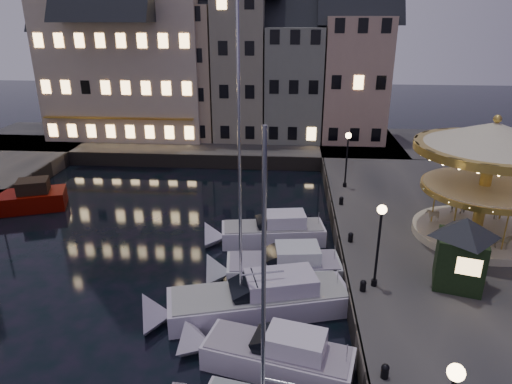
# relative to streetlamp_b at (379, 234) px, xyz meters

# --- Properties ---
(ground) EXTENTS (160.00, 160.00, 0.00)m
(ground) POSITION_rel_streetlamp_b_xyz_m (-7.20, -1.00, -4.02)
(ground) COLOR black
(ground) RESTS_ON ground
(quay_east) EXTENTS (16.00, 56.00, 1.30)m
(quay_east) POSITION_rel_streetlamp_b_xyz_m (6.80, 5.00, -3.37)
(quay_east) COLOR #474442
(quay_east) RESTS_ON ground
(quay_north) EXTENTS (44.00, 12.00, 1.30)m
(quay_north) POSITION_rel_streetlamp_b_xyz_m (-15.20, 27.00, -3.37)
(quay_north) COLOR #474442
(quay_north) RESTS_ON ground
(quaywall_e) EXTENTS (0.15, 44.00, 1.30)m
(quaywall_e) POSITION_rel_streetlamp_b_xyz_m (-1.20, 5.00, -3.37)
(quaywall_e) COLOR #47423A
(quaywall_e) RESTS_ON ground
(quaywall_n) EXTENTS (48.00, 0.15, 1.30)m
(quaywall_n) POSITION_rel_streetlamp_b_xyz_m (-13.20, 21.00, -3.37)
(quaywall_n) COLOR #47423A
(quaywall_n) RESTS_ON ground
(streetlamp_b) EXTENTS (0.44, 0.44, 4.17)m
(streetlamp_b) POSITION_rel_streetlamp_b_xyz_m (0.00, 0.00, 0.00)
(streetlamp_b) COLOR black
(streetlamp_b) RESTS_ON quay_east
(streetlamp_c) EXTENTS (0.44, 0.44, 4.17)m
(streetlamp_c) POSITION_rel_streetlamp_b_xyz_m (0.00, 13.50, 0.00)
(streetlamp_c) COLOR black
(streetlamp_c) RESTS_ON quay_east
(bollard_a) EXTENTS (0.30, 0.30, 0.57)m
(bollard_a) POSITION_rel_streetlamp_b_xyz_m (-0.60, -6.00, -2.41)
(bollard_a) COLOR black
(bollard_a) RESTS_ON quay_east
(bollard_b) EXTENTS (0.30, 0.30, 0.57)m
(bollard_b) POSITION_rel_streetlamp_b_xyz_m (-0.60, -0.50, -2.41)
(bollard_b) COLOR black
(bollard_b) RESTS_ON quay_east
(bollard_c) EXTENTS (0.30, 0.30, 0.57)m
(bollard_c) POSITION_rel_streetlamp_b_xyz_m (-0.60, 4.50, -2.41)
(bollard_c) COLOR black
(bollard_c) RESTS_ON quay_east
(bollard_d) EXTENTS (0.30, 0.30, 0.57)m
(bollard_d) POSITION_rel_streetlamp_b_xyz_m (-0.60, 10.00, -2.41)
(bollard_d) COLOR black
(bollard_d) RESTS_ON quay_east
(townhouse_na) EXTENTS (5.50, 8.00, 12.80)m
(townhouse_na) POSITION_rel_streetlamp_b_xyz_m (-26.70, 29.00, 3.76)
(townhouse_na) COLOR tan
(townhouse_na) RESTS_ON quay_north
(townhouse_nb) EXTENTS (6.16, 8.00, 13.80)m
(townhouse_nb) POSITION_rel_streetlamp_b_xyz_m (-21.25, 29.00, 4.26)
(townhouse_nb) COLOR gray
(townhouse_nb) RESTS_ON quay_north
(townhouse_nc) EXTENTS (6.82, 8.00, 14.80)m
(townhouse_nc) POSITION_rel_streetlamp_b_xyz_m (-15.20, 29.00, 4.76)
(townhouse_nc) COLOR tan
(townhouse_nc) RESTS_ON quay_north
(townhouse_nd) EXTENTS (5.50, 8.00, 15.80)m
(townhouse_nd) POSITION_rel_streetlamp_b_xyz_m (-9.45, 29.00, 5.26)
(townhouse_nd) COLOR gray
(townhouse_nd) RESTS_ON quay_north
(townhouse_ne) EXTENTS (6.16, 8.00, 12.80)m
(townhouse_ne) POSITION_rel_streetlamp_b_xyz_m (-4.00, 29.00, 3.76)
(townhouse_ne) COLOR slate
(townhouse_ne) RESTS_ON quay_north
(townhouse_nf) EXTENTS (6.82, 8.00, 13.80)m
(townhouse_nf) POSITION_rel_streetlamp_b_xyz_m (2.05, 29.00, 4.26)
(townhouse_nf) COLOR tan
(townhouse_nf) RESTS_ON quay_north
(hotel_corner) EXTENTS (17.60, 9.00, 16.80)m
(hotel_corner) POSITION_rel_streetlamp_b_xyz_m (-21.20, 29.00, 5.76)
(hotel_corner) COLOR beige
(hotel_corner) RESTS_ON quay_north
(motorboat_b) EXTENTS (7.05, 3.46, 2.15)m
(motorboat_b) POSITION_rel_streetlamp_b_xyz_m (-4.85, -4.42, -3.38)
(motorboat_b) COLOR silver
(motorboat_b) RESTS_ON ground
(motorboat_c) EXTENTS (9.69, 4.85, 12.90)m
(motorboat_c) POSITION_rel_streetlamp_b_xyz_m (-5.83, -0.84, -3.34)
(motorboat_c) COLOR silver
(motorboat_c) RESTS_ON ground
(motorboat_d) EXTENTS (7.20, 3.05, 2.15)m
(motorboat_d) POSITION_rel_streetlamp_b_xyz_m (-4.78, 2.31, -3.38)
(motorboat_d) COLOR silver
(motorboat_d) RESTS_ON ground
(motorboat_e) EXTENTS (7.50, 3.11, 2.15)m
(motorboat_e) POSITION_rel_streetlamp_b_xyz_m (-5.52, 6.58, -3.38)
(motorboat_e) COLOR silver
(motorboat_e) RESTS_ON ground
(red_fishing_boat) EXTENTS (7.55, 4.80, 5.84)m
(red_fishing_boat) POSITION_rel_streetlamp_b_xyz_m (-24.04, 10.21, -3.32)
(red_fishing_boat) COLOR #600600
(red_fishing_boat) RESTS_ON ground
(carousel) EXTENTS (8.17, 8.17, 7.15)m
(carousel) POSITION_rel_streetlamp_b_xyz_m (6.78, 5.79, 1.99)
(carousel) COLOR beige
(carousel) RESTS_ON quay_east
(ticket_kiosk) EXTENTS (3.38, 3.38, 3.96)m
(ticket_kiosk) POSITION_rel_streetlamp_b_xyz_m (3.93, 0.42, -0.36)
(ticket_kiosk) COLOR black
(ticket_kiosk) RESTS_ON quay_east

